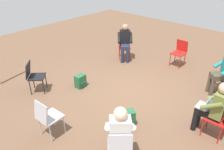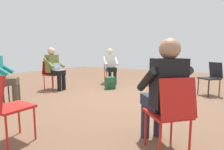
% 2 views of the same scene
% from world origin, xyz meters
% --- Properties ---
extents(ground_plane, '(14.43, 14.43, 0.00)m').
position_xyz_m(ground_plane, '(0.00, 0.00, 0.00)').
color(ground_plane, brown).
extents(chair_south, '(0.41, 0.45, 0.85)m').
position_xyz_m(chair_south, '(-0.18, -2.54, 0.50)').
color(chair_south, red).
rests_on(chair_south, ground).
extents(chair_southeast, '(0.58, 0.59, 0.85)m').
position_xyz_m(chair_southeast, '(1.53, -1.81, 0.50)').
color(chair_southeast, red).
rests_on(chair_southeast, ground).
extents(chair_northwest, '(0.58, 0.59, 0.85)m').
position_xyz_m(chair_northwest, '(-1.37, 1.84, 0.50)').
color(chair_northwest, '#B7B7BC').
rests_on(chair_northwest, ground).
extents(chair_west, '(0.44, 0.41, 0.85)m').
position_xyz_m(chair_west, '(-2.32, -0.03, 0.50)').
color(chair_west, red).
rests_on(chair_west, ground).
extents(chair_north, '(0.42, 0.46, 0.85)m').
position_xyz_m(chair_north, '(0.18, 2.19, 0.50)').
color(chair_north, '#B7B7BC').
rests_on(chair_north, ground).
extents(chair_northeast, '(0.58, 0.59, 0.85)m').
position_xyz_m(chair_northeast, '(1.88, 1.49, 0.50)').
color(chair_northeast, black).
rests_on(chair_northeast, ground).
extents(person_with_laptop, '(0.53, 0.50, 1.24)m').
position_xyz_m(person_with_laptop, '(-2.15, -0.03, 0.69)').
color(person_with_laptop, black).
rests_on(person_with_laptop, ground).
extents(person_in_black, '(0.63, 0.63, 1.24)m').
position_xyz_m(person_in_black, '(1.42, -1.69, 0.69)').
color(person_in_black, '#23283D').
rests_on(person_in_black, ground).
extents(person_in_white, '(0.63, 0.63, 1.24)m').
position_xyz_m(person_in_white, '(-1.25, 1.72, 0.69)').
color(person_in_white, black).
rests_on(person_in_white, ground).
extents(backpack_near_laptop_user, '(0.26, 0.29, 0.36)m').
position_xyz_m(backpack_near_laptop_user, '(1.17, 0.54, 0.16)').
color(backpack_near_laptop_user, '#235B38').
rests_on(backpack_near_laptop_user, ground).
extents(backpack_by_empty_chair, '(0.32, 0.34, 0.36)m').
position_xyz_m(backpack_by_empty_chair, '(-0.78, 0.88, 0.16)').
color(backpack_by_empty_chair, '#235B38').
rests_on(backpack_by_empty_chair, ground).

